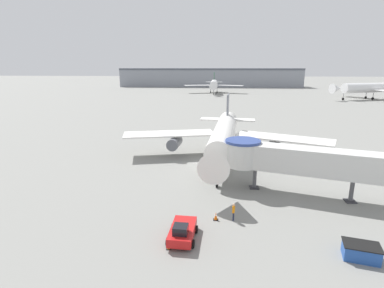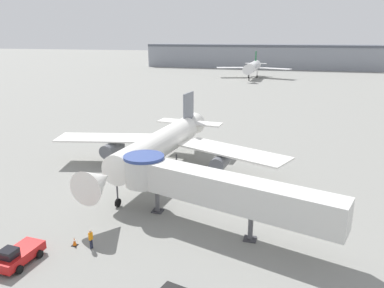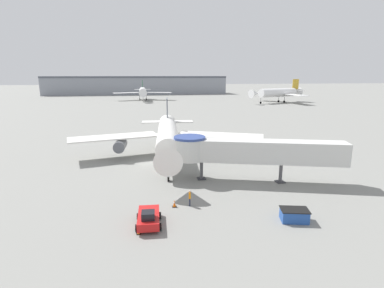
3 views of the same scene
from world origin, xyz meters
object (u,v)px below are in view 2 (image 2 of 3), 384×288
(traffic_cone_starboard_wing, at_px, (261,183))
(traffic_cone_near_nose, at_px, (74,242))
(jet_bridge, at_px, (207,186))
(main_airplane, at_px, (160,145))
(pushback_tug_red, at_px, (18,255))
(background_jet_green_tail, at_px, (253,67))
(ground_crew_marshaller, at_px, (91,238))

(traffic_cone_starboard_wing, distance_m, traffic_cone_near_nose, 22.47)
(jet_bridge, relative_size, traffic_cone_near_nose, 27.63)
(main_airplane, relative_size, traffic_cone_near_nose, 42.73)
(pushback_tug_red, bearing_deg, main_airplane, 83.22)
(jet_bridge, distance_m, background_jet_green_tail, 129.86)
(main_airplane, xyz_separation_m, jet_bridge, (9.07, -11.93, 0.15))
(jet_bridge, relative_size, background_jet_green_tail, 0.66)
(pushback_tug_red, height_order, traffic_cone_starboard_wing, pushback_tug_red)
(traffic_cone_starboard_wing, xyz_separation_m, ground_crew_marshaller, (-12.26, -17.67, 0.61))
(traffic_cone_starboard_wing, distance_m, ground_crew_marshaller, 21.52)
(pushback_tug_red, relative_size, ground_crew_marshaller, 2.35)
(jet_bridge, xyz_separation_m, pushback_tug_red, (-12.82, -9.91, -3.31))
(pushback_tug_red, relative_size, traffic_cone_starboard_wing, 5.02)
(main_airplane, relative_size, ground_crew_marshaller, 18.87)
(pushback_tug_red, distance_m, background_jet_green_tail, 139.27)
(traffic_cone_near_nose, height_order, ground_crew_marshaller, ground_crew_marshaller)
(jet_bridge, height_order, traffic_cone_starboard_wing, jet_bridge)
(background_jet_green_tail, bearing_deg, pushback_tug_red, -90.17)
(background_jet_green_tail, bearing_deg, ground_crew_marshaller, -88.32)
(pushback_tug_red, bearing_deg, ground_crew_marshaller, 41.57)
(main_airplane, relative_size, pushback_tug_red, 8.02)
(main_airplane, relative_size, jet_bridge, 1.55)
(main_airplane, distance_m, ground_crew_marshaller, 18.57)
(ground_crew_marshaller, bearing_deg, traffic_cone_starboard_wing, -19.81)
(main_airplane, bearing_deg, background_jet_green_tail, 96.33)
(traffic_cone_starboard_wing, xyz_separation_m, traffic_cone_near_nose, (-13.90, -17.65, -0.02))
(ground_crew_marshaller, distance_m, background_jet_green_tail, 135.80)
(jet_bridge, relative_size, ground_crew_marshaller, 12.21)
(traffic_cone_near_nose, bearing_deg, pushback_tug_red, -128.00)
(traffic_cone_near_nose, bearing_deg, ground_crew_marshaller, -0.82)
(pushback_tug_red, xyz_separation_m, ground_crew_marshaller, (4.40, 3.51, 0.25))
(traffic_cone_starboard_wing, height_order, ground_crew_marshaller, ground_crew_marshaller)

